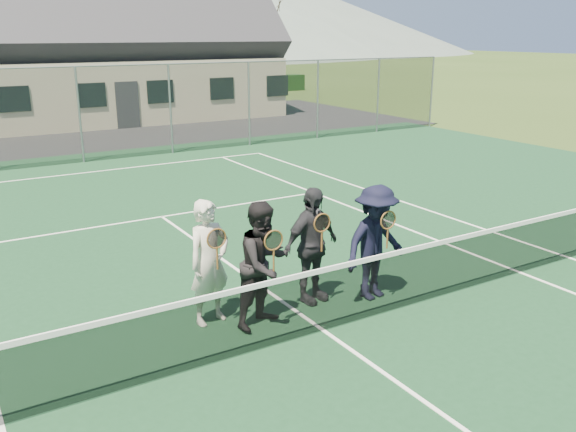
% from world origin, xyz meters
% --- Properties ---
extents(ground, '(220.00, 220.00, 0.00)m').
position_xyz_m(ground, '(0.00, 20.00, 0.00)').
color(ground, '#2D4217').
rests_on(ground, ground).
extents(court_surface, '(30.00, 30.00, 0.02)m').
position_xyz_m(court_surface, '(0.00, 0.00, 0.01)').
color(court_surface, '#14381E').
rests_on(court_surface, ground).
extents(hedge_row, '(40.00, 1.20, 1.10)m').
position_xyz_m(hedge_row, '(0.00, 32.00, 0.55)').
color(hedge_row, black).
rests_on(hedge_row, ground).
extents(hill_east, '(90.00, 90.00, 14.00)m').
position_xyz_m(hill_east, '(55.00, 95.00, 7.00)').
color(hill_east, '#53645B').
rests_on(hill_east, ground).
extents(court_markings, '(11.03, 23.83, 0.01)m').
position_xyz_m(court_markings, '(0.00, 0.00, 0.02)').
color(court_markings, white).
rests_on(court_markings, court_surface).
extents(tennis_net, '(11.68, 0.08, 1.10)m').
position_xyz_m(tennis_net, '(0.00, 0.00, 0.54)').
color(tennis_net, slate).
rests_on(tennis_net, ground).
extents(perimeter_fence, '(30.07, 0.07, 3.02)m').
position_xyz_m(perimeter_fence, '(0.00, 13.50, 1.52)').
color(perimeter_fence, slate).
rests_on(perimeter_fence, ground).
extents(clubhouse, '(15.60, 8.20, 7.70)m').
position_xyz_m(clubhouse, '(4.00, 24.00, 3.99)').
color(clubhouse, beige).
rests_on(clubhouse, ground).
extents(tree_c, '(3.20, 3.20, 7.77)m').
position_xyz_m(tree_c, '(2.00, 33.00, 5.79)').
color(tree_c, '#372414').
rests_on(tree_c, ground).
extents(tree_d, '(3.20, 3.20, 7.77)m').
position_xyz_m(tree_d, '(12.00, 33.00, 5.79)').
color(tree_d, '#362213').
rests_on(tree_d, ground).
extents(tree_e, '(3.20, 3.20, 7.77)m').
position_xyz_m(tree_e, '(18.00, 33.00, 5.79)').
color(tree_e, '#362513').
rests_on(tree_e, ground).
extents(player_a, '(0.73, 0.56, 1.80)m').
position_xyz_m(player_a, '(-1.20, 1.09, 0.92)').
color(player_a, beige).
rests_on(player_a, court_surface).
extents(player_b, '(1.05, 0.93, 1.80)m').
position_xyz_m(player_b, '(-0.58, 0.63, 0.92)').
color(player_b, black).
rests_on(player_b, court_surface).
extents(player_c, '(1.12, 0.65, 1.80)m').
position_xyz_m(player_c, '(0.41, 0.94, 0.92)').
color(player_c, '#222327').
rests_on(player_c, court_surface).
extents(player_d, '(1.24, 0.82, 1.80)m').
position_xyz_m(player_d, '(1.31, 0.54, 0.92)').
color(player_d, black).
rests_on(player_d, court_surface).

